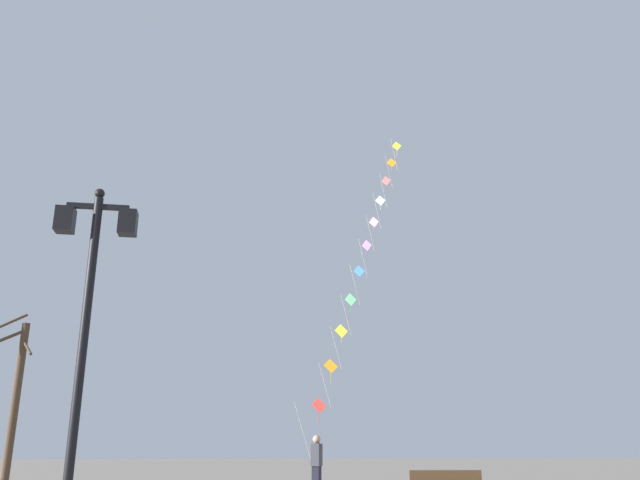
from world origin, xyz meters
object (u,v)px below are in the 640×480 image
bare_tree (14,400)px  kite_train (363,257)px  twin_lantern_lamp_post (89,290)px  kite_flyer (317,465)px

bare_tree → kite_train: bearing=23.3°
twin_lantern_lamp_post → kite_flyer: (4.86, 8.70, -2.77)m
twin_lantern_lamp_post → bare_tree: 11.05m
twin_lantern_lamp_post → kite_train: (7.82, 15.33, 5.31)m
kite_flyer → bare_tree: bare_tree is taller
twin_lantern_lamp_post → bare_tree: size_ratio=1.02×
kite_train → kite_flyer: kite_train is taller
kite_train → bare_tree: kite_train is taller
twin_lantern_lamp_post → bare_tree: (-3.80, 10.34, -0.97)m
kite_flyer → kite_train: bearing=0.5°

